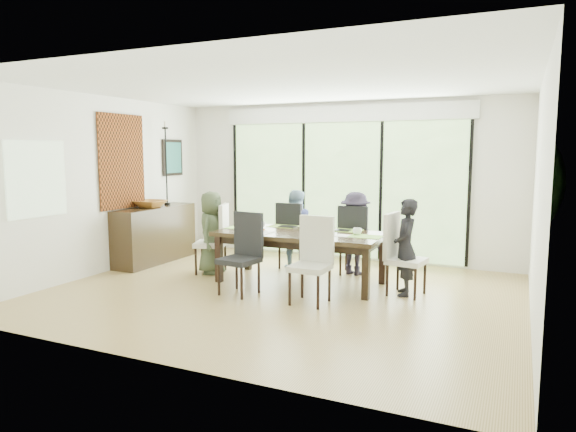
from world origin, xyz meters
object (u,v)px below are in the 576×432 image
at_px(table_top, 300,234).
at_px(cup_c, 357,231).
at_px(person_left_end, 211,232).
at_px(person_far_left, 295,229).
at_px(person_far_right, 355,233).
at_px(vase, 305,228).
at_px(bowl, 150,204).
at_px(chair_far_right, 355,239).
at_px(chair_near_right, 310,261).
at_px(cup_b, 307,231).
at_px(person_right_end, 405,247).
at_px(chair_left_end, 210,238).
at_px(chair_far_left, 295,235).
at_px(cup_a, 261,225).
at_px(sideboard, 155,234).
at_px(chair_near_left, 239,254).
at_px(laptop, 244,228).
at_px(chair_right_end, 407,254).

relative_size(table_top, cup_c, 19.35).
relative_size(person_left_end, person_far_left, 1.00).
height_order(person_far_left, person_far_right, same).
distance_m(vase, bowl, 2.85).
distance_m(chair_far_right, chair_near_right, 1.72).
bearing_deg(cup_b, chair_near_right, -65.56).
bearing_deg(person_right_end, chair_left_end, -104.54).
xyz_separation_m(chair_far_left, chair_far_right, (1.00, 0.00, 0.00)).
xyz_separation_m(cup_a, bowl, (-2.09, 0.03, 0.22)).
xyz_separation_m(cup_a, sideboard, (-2.09, 0.13, -0.31)).
distance_m(table_top, sideboard, 2.81).
bearing_deg(chair_near_right, chair_left_end, 157.73).
xyz_separation_m(chair_far_right, bowl, (-3.34, -0.67, 0.46)).
distance_m(chair_near_left, bowl, 2.56).
xyz_separation_m(person_left_end, person_right_end, (2.96, 0.00, 0.00)).
bearing_deg(vase, cup_a, 172.41).
xyz_separation_m(person_left_end, person_far_right, (2.03, 0.83, 0.00)).
relative_size(table_top, chair_far_right, 2.18).
height_order(chair_far_right, chair_near_right, same).
relative_size(chair_near_right, person_far_right, 0.85).
bearing_deg(person_right_end, sideboard, -108.34).
xyz_separation_m(table_top, chair_far_left, (-0.45, 0.85, -0.17)).
relative_size(cup_c, sideboard, 0.07).
bearing_deg(sideboard, person_right_end, -3.80).
bearing_deg(person_left_end, person_right_end, -100.38).
bearing_deg(person_left_end, person_far_right, -78.15).
bearing_deg(cup_a, chair_near_left, -78.91).
bearing_deg(cup_c, chair_near_right, -107.19).
relative_size(person_left_end, bowl, 2.54).
xyz_separation_m(laptop, bowl, (-1.94, 0.28, 0.25)).
bearing_deg(sideboard, bowl, -90.00).
xyz_separation_m(chair_far_right, vase, (-0.50, -0.80, 0.25)).
bearing_deg(chair_left_end, person_far_left, 109.14).
relative_size(chair_far_right, person_far_left, 0.85).
relative_size(chair_left_end, person_left_end, 0.85).
bearing_deg(chair_left_end, chair_far_right, 93.34).
bearing_deg(chair_far_right, sideboard, 5.10).
bearing_deg(laptop, chair_near_left, -69.54).
bearing_deg(laptop, chair_near_right, -33.68).
xyz_separation_m(table_top, chair_left_end, (-1.50, 0.00, -0.17)).
bearing_deg(bowl, laptop, -8.32).
relative_size(cup_b, cup_c, 0.81).
bearing_deg(person_right_end, cup_a, -108.48).
distance_m(person_far_left, bowl, 2.45).
relative_size(person_far_left, cup_c, 10.40).
bearing_deg(cup_c, chair_near_left, -143.27).
bearing_deg(cup_c, table_top, -172.87).
height_order(chair_right_end, person_left_end, person_left_end).
bearing_deg(laptop, bowl, 167.69).
xyz_separation_m(chair_far_right, person_left_end, (-2.03, -0.85, 0.09)).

